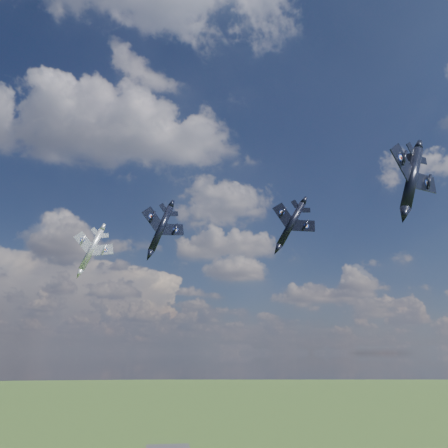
{
  "coord_description": "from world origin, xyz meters",
  "views": [
    {
      "loc": [
        -7.88,
        -70.99,
        57.74
      ],
      "look_at": [
        3.97,
        12.14,
        82.68
      ],
      "focal_mm": 35.0,
      "sensor_mm": 36.0,
      "label": 1
    }
  ],
  "objects": [
    {
      "name": "jet_lead_navy",
      "position": [
        -8.55,
        15.4,
        82.16
      ],
      "size": [
        15.22,
        17.32,
        6.47
      ],
      "primitive_type": null,
      "rotation": [
        0.0,
        0.36,
        0.37
      ],
      "color": "black"
    },
    {
      "name": "jet_high_navy",
      "position": [
        20.54,
        20.56,
        85.81
      ],
      "size": [
        12.82,
        16.75,
        8.47
      ],
      "primitive_type": null,
      "rotation": [
        0.0,
        0.52,
        -0.09
      ],
      "color": "black"
    },
    {
      "name": "jet_right_navy",
      "position": [
        27.92,
        -15.93,
        82.47
      ],
      "size": [
        17.21,
        19.33,
        7.91
      ],
      "primitive_type": null,
      "rotation": [
        0.0,
        0.45,
        0.42
      ],
      "color": "black"
    },
    {
      "name": "jet_left_silver",
      "position": [
        -24.04,
        28.56,
        80.27
      ],
      "size": [
        11.24,
        14.54,
        6.28
      ],
      "primitive_type": null,
      "rotation": [
        0.0,
        0.37,
        0.07
      ],
      "color": "#B3B4BE"
    }
  ]
}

